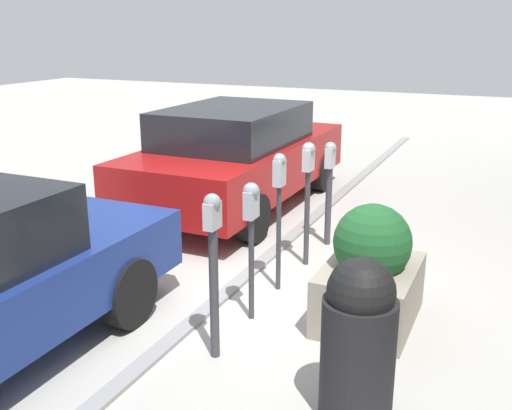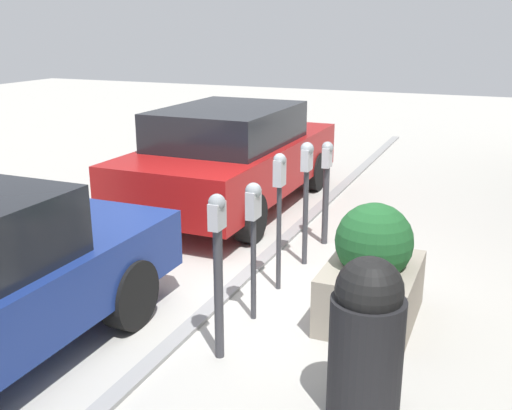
{
  "view_description": "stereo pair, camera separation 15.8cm",
  "coord_description": "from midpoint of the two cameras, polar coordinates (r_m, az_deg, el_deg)",
  "views": [
    {
      "loc": [
        -5.46,
        -2.58,
        2.73
      ],
      "look_at": [
        0.0,
        -0.11,
        0.92
      ],
      "focal_mm": 42.0,
      "sensor_mm": 36.0,
      "label": 1
    },
    {
      "loc": [
        -5.52,
        -2.43,
        2.73
      ],
      "look_at": [
        0.0,
        -0.11,
        0.92
      ],
      "focal_mm": 42.0,
      "sensor_mm": 36.0,
      "label": 2
    }
  ],
  "objects": [
    {
      "name": "ground_plane",
      "position": [
        6.62,
        -0.21,
        -7.49
      ],
      "size": [
        40.0,
        40.0,
        0.0
      ],
      "primitive_type": "plane",
      "color": "#ADAAA3"
    },
    {
      "name": "curb_strip",
      "position": [
        6.64,
        -0.84,
        -7.21
      ],
      "size": [
        19.0,
        0.16,
        0.04
      ],
      "color": "gray",
      "rests_on": "ground_plane"
    },
    {
      "name": "parking_meter_nearest",
      "position": [
        4.9,
        -3.17,
        -4.87
      ],
      "size": [
        0.17,
        0.14,
        1.45
      ],
      "color": "#38383D",
      "rests_on": "ground_plane"
    },
    {
      "name": "parking_meter_second",
      "position": [
        5.5,
        0.36,
        -1.25
      ],
      "size": [
        0.18,
        0.15,
        1.36
      ],
      "color": "#38383D",
      "rests_on": "ground_plane"
    },
    {
      "name": "parking_meter_middle",
      "position": [
        6.14,
        2.96,
        1.24
      ],
      "size": [
        0.15,
        0.13,
        1.48
      ],
      "color": "#38383D",
      "rests_on": "ground_plane"
    },
    {
      "name": "parking_meter_fourth",
      "position": [
        6.83,
        5.63,
        2.56
      ],
      "size": [
        0.18,
        0.15,
        1.46
      ],
      "color": "#38383D",
      "rests_on": "ground_plane"
    },
    {
      "name": "parking_meter_farthest",
      "position": [
        7.58,
        7.6,
        2.5
      ],
      "size": [
        0.17,
        0.15,
        1.34
      ],
      "color": "#38383D",
      "rests_on": "ground_plane"
    },
    {
      "name": "planter_box",
      "position": [
        5.76,
        11.64,
        -6.35
      ],
      "size": [
        1.17,
        0.84,
        1.16
      ],
      "color": "gray",
      "rests_on": "ground_plane"
    },
    {
      "name": "parked_car_middle",
      "position": [
        9.14,
        -1.28,
        4.74
      ],
      "size": [
        4.47,
        1.98,
        1.57
      ],
      "rotation": [
        0.0,
        0.0,
        -0.01
      ],
      "color": "maroon",
      "rests_on": "ground_plane"
    },
    {
      "name": "trash_bin",
      "position": [
        4.36,
        10.78,
        -12.51
      ],
      "size": [
        0.53,
        0.53,
        1.22
      ],
      "color": "black",
      "rests_on": "ground_plane"
    }
  ]
}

